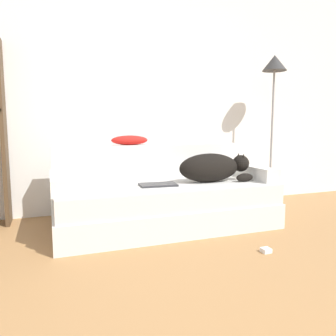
{
  "coord_description": "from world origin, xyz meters",
  "views": [
    {
      "loc": [
        -0.9,
        -0.6,
        0.93
      ],
      "look_at": [
        0.1,
        2.14,
        0.56
      ],
      "focal_mm": 35.0,
      "sensor_mm": 36.0,
      "label": 1
    }
  ],
  "objects_px": {
    "laptop": "(158,185)",
    "power_adapter": "(266,250)",
    "couch": "(165,205)",
    "dog": "(213,167)",
    "throw_pillow": "(130,140)",
    "floor_lamp": "(274,82)"
  },
  "relations": [
    {
      "from": "throw_pillow",
      "to": "laptop",
      "type": "bearing_deg",
      "value": -77.08
    },
    {
      "from": "power_adapter",
      "to": "couch",
      "type": "bearing_deg",
      "value": 118.79
    },
    {
      "from": "dog",
      "to": "power_adapter",
      "type": "xyz_separation_m",
      "value": [
        0.04,
        -0.79,
        -0.53
      ]
    },
    {
      "from": "couch",
      "to": "laptop",
      "type": "height_order",
      "value": "laptop"
    },
    {
      "from": "dog",
      "to": "throw_pillow",
      "type": "bearing_deg",
      "value": 142.7
    },
    {
      "from": "couch",
      "to": "dog",
      "type": "xyz_separation_m",
      "value": [
        0.45,
        -0.1,
        0.35
      ]
    },
    {
      "from": "dog",
      "to": "floor_lamp",
      "type": "bearing_deg",
      "value": 24.36
    },
    {
      "from": "floor_lamp",
      "to": "couch",
      "type": "bearing_deg",
      "value": -166.39
    },
    {
      "from": "power_adapter",
      "to": "dog",
      "type": "bearing_deg",
      "value": 92.58
    },
    {
      "from": "floor_lamp",
      "to": "power_adapter",
      "type": "relative_size",
      "value": 26.5
    },
    {
      "from": "couch",
      "to": "floor_lamp",
      "type": "relative_size",
      "value": 1.16
    },
    {
      "from": "laptop",
      "to": "power_adapter",
      "type": "xyz_separation_m",
      "value": [
        0.59,
        -0.77,
        -0.4
      ]
    },
    {
      "from": "dog",
      "to": "floor_lamp",
      "type": "height_order",
      "value": "floor_lamp"
    },
    {
      "from": "dog",
      "to": "floor_lamp",
      "type": "distance_m",
      "value": 1.41
    },
    {
      "from": "floor_lamp",
      "to": "laptop",
      "type": "bearing_deg",
      "value": -163.11
    },
    {
      "from": "power_adapter",
      "to": "throw_pillow",
      "type": "bearing_deg",
      "value": 118.72
    },
    {
      "from": "couch",
      "to": "power_adapter",
      "type": "bearing_deg",
      "value": -61.21
    },
    {
      "from": "couch",
      "to": "dog",
      "type": "relative_size",
      "value": 2.77
    },
    {
      "from": "laptop",
      "to": "dog",
      "type": "bearing_deg",
      "value": 5.95
    },
    {
      "from": "laptop",
      "to": "throw_pillow",
      "type": "distance_m",
      "value": 0.67
    },
    {
      "from": "dog",
      "to": "throw_pillow",
      "type": "xyz_separation_m",
      "value": [
        -0.68,
        0.52,
        0.25
      ]
    },
    {
      "from": "laptop",
      "to": "throw_pillow",
      "type": "height_order",
      "value": "throw_pillow"
    }
  ]
}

